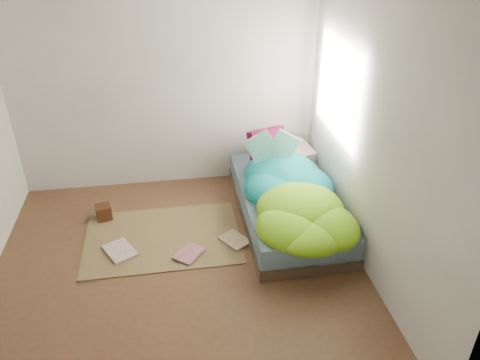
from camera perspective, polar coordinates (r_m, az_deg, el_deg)
name	(u,v)px	position (r m, az deg, el deg)	size (l,w,h in m)	color
ground	(180,271)	(4.57, -7.37, -10.96)	(3.50, 3.50, 0.00)	#49351C
room_walls	(168,111)	(3.72, -8.81, 8.36)	(3.54, 3.54, 2.62)	#B8B5AF
bed	(287,204)	(5.18, 5.73, -2.97)	(1.00, 2.00, 0.34)	#342B1C
duvet	(294,188)	(4.82, 6.56, -0.98)	(0.96, 1.84, 0.34)	#076671
rug	(163,237)	(5.00, -9.40, -6.92)	(1.60, 1.10, 0.01)	brown
pillow_floral	(288,154)	(5.72, 5.85, 3.19)	(0.59, 0.37, 0.13)	beige
pillow_magenta	(267,147)	(5.53, 3.36, 4.03)	(0.43, 0.13, 0.43)	#47041E
open_book	(273,139)	(5.08, 4.03, 5.01)	(0.50, 0.11, 0.30)	#2A8237
wooden_box	(104,212)	(5.38, -16.30, -3.78)	(0.16, 0.16, 0.16)	#34180B
floor_book_a	(108,256)	(4.85, -15.76, -8.86)	(0.25, 0.34, 0.03)	beige
floor_book_b	(180,250)	(4.77, -7.29, -8.51)	(0.22, 0.29, 0.03)	#C2707A
floor_book_c	(227,244)	(4.81, -1.61, -7.86)	(0.22, 0.30, 0.02)	tan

